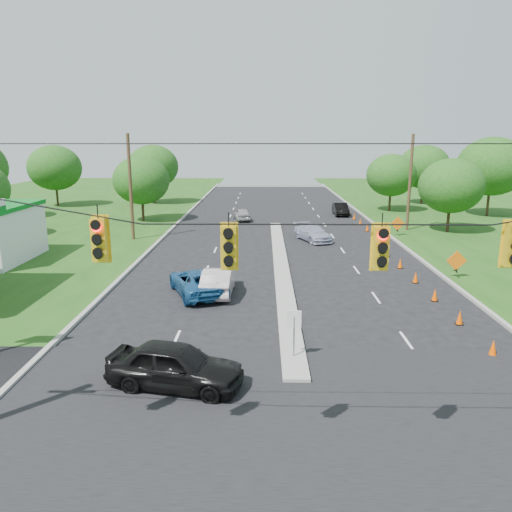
{
  "coord_description": "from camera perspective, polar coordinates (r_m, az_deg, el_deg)",
  "views": [
    {
      "loc": [
        -1.2,
        -12.26,
        8.49
      ],
      "look_at": [
        -1.58,
        12.04,
        2.8
      ],
      "focal_mm": 35.0,
      "sensor_mm": 36.0,
      "label": 1
    }
  ],
  "objects": [
    {
      "name": "ground",
      "position": [
        14.96,
        5.73,
        -21.48
      ],
      "size": [
        160.0,
        160.0,
        0.0
      ],
      "primitive_type": "plane",
      "color": "black",
      "rests_on": "ground"
    },
    {
      "name": "cross_street",
      "position": [
        14.96,
        5.73,
        -21.48
      ],
      "size": [
        160.0,
        14.0,
        0.02
      ],
      "primitive_type": "cube",
      "color": "black",
      "rests_on": "ground"
    },
    {
      "name": "curb_left",
      "position": [
        44.01,
        -10.79,
        1.82
      ],
      "size": [
        0.25,
        110.0,
        0.16
      ],
      "primitive_type": "cube",
      "color": "gray",
      "rests_on": "ground"
    },
    {
      "name": "curb_right",
      "position": [
        44.56,
        15.58,
        1.71
      ],
      "size": [
        0.25,
        110.0,
        0.16
      ],
      "primitive_type": "cube",
      "color": "gray",
      "rests_on": "ground"
    },
    {
      "name": "median",
      "position": [
        34.34,
        2.87,
        -1.15
      ],
      "size": [
        1.0,
        34.0,
        0.18
      ],
      "primitive_type": "cube",
      "color": "gray",
      "rests_on": "ground"
    },
    {
      "name": "median_sign",
      "position": [
        19.6,
        4.38,
        -7.87
      ],
      "size": [
        0.55,
        0.06,
        2.05
      ],
      "color": "gray",
      "rests_on": "ground"
    },
    {
      "name": "signal_span",
      "position": [
        11.85,
        6.43,
        -4.18
      ],
      "size": [
        25.6,
        0.32,
        9.0
      ],
      "color": "#422D1C",
      "rests_on": "ground"
    },
    {
      "name": "utility_pole_far_left",
      "position": [
        43.92,
        -14.14,
        7.57
      ],
      "size": [
        0.28,
        0.28,
        9.0
      ],
      "primitive_type": "cylinder",
      "color": "#422D1C",
      "rests_on": "ground"
    },
    {
      "name": "utility_pole_far_right",
      "position": [
        49.36,
        17.18,
        7.96
      ],
      "size": [
        0.28,
        0.28,
        9.0
      ],
      "primitive_type": "cylinder",
      "color": "#422D1C",
      "rests_on": "ground"
    },
    {
      "name": "cone_1",
      "position": [
        22.43,
        25.47,
        -9.45
      ],
      "size": [
        0.32,
        0.32,
        0.7
      ],
      "primitive_type": "cone",
      "color": "#FF5000",
      "rests_on": "ground"
    },
    {
      "name": "cone_2",
      "position": [
        25.43,
        22.26,
        -6.51
      ],
      "size": [
        0.32,
        0.32,
        0.7
      ],
      "primitive_type": "cone",
      "color": "#FF5000",
      "rests_on": "ground"
    },
    {
      "name": "cone_3",
      "position": [
        28.54,
        19.76,
        -4.19
      ],
      "size": [
        0.32,
        0.32,
        0.7
      ],
      "primitive_type": "cone",
      "color": "#FF5000",
      "rests_on": "ground"
    },
    {
      "name": "cone_4",
      "position": [
        31.74,
        17.77,
        -2.33
      ],
      "size": [
        0.32,
        0.32,
        0.7
      ],
      "primitive_type": "cone",
      "color": "#FF5000",
      "rests_on": "ground"
    },
    {
      "name": "cone_5",
      "position": [
        34.99,
        16.16,
        -0.8
      ],
      "size": [
        0.32,
        0.32,
        0.7
      ],
      "primitive_type": "cone",
      "color": "#FF5000",
      "rests_on": "ground"
    },
    {
      "name": "cone_6",
      "position": [
        38.29,
        14.82,
        0.46
      ],
      "size": [
        0.32,
        0.32,
        0.7
      ],
      "primitive_type": "cone",
      "color": "#FF5000",
      "rests_on": "ground"
    },
    {
      "name": "cone_7",
      "position": [
        41.75,
        14.49,
        1.51
      ],
      "size": [
        0.32,
        0.32,
        0.7
      ],
      "primitive_type": "cone",
      "color": "#FF5000",
      "rests_on": "ground"
    },
    {
      "name": "cone_8",
      "position": [
        45.1,
        13.47,
        2.42
      ],
      "size": [
        0.32,
        0.32,
        0.7
      ],
      "primitive_type": "cone",
      "color": "#FF5000",
      "rests_on": "ground"
    },
    {
      "name": "cone_9",
      "position": [
        48.46,
        12.6,
        3.19
      ],
      "size": [
        0.32,
        0.32,
        0.7
      ],
      "primitive_type": "cone",
      "color": "#FF5000",
      "rests_on": "ground"
    },
    {
      "name": "cone_10",
      "position": [
        51.85,
        11.83,
        3.87
      ],
      "size": [
        0.32,
        0.32,
        0.7
      ],
      "primitive_type": "cone",
      "color": "#FF5000",
      "rests_on": "ground"
    },
    {
      "name": "cone_11",
      "position": [
        55.25,
        11.16,
        4.46
      ],
      "size": [
        0.32,
        0.32,
        0.7
      ],
      "primitive_type": "cone",
      "color": "#FF5000",
      "rests_on": "ground"
    },
    {
      "name": "cone_12",
      "position": [
        58.66,
        10.57,
        4.98
      ],
      "size": [
        0.32,
        0.32,
        0.7
      ],
      "primitive_type": "cone",
      "color": "#FF5000",
      "rests_on": "ground"
    },
    {
      "name": "work_sign_1",
      "position": [
        33.38,
        21.94,
        -0.6
      ],
      "size": [
        1.27,
        0.58,
        1.37
      ],
      "color": "black",
      "rests_on": "ground"
    },
    {
      "name": "work_sign_2",
      "position": [
        46.45,
        15.89,
        3.51
      ],
      "size": [
        1.27,
        0.58,
        1.37
      ],
      "color": "black",
      "rests_on": "ground"
    },
    {
      "name": "tree_4",
      "position": [
        69.71,
        -22.02,
        9.33
      ],
      "size": [
        6.72,
        6.72,
        7.84
      ],
      "color": "black",
      "rests_on": "ground"
    },
    {
      "name": "tree_5",
      "position": [
        53.96,
        -12.97,
        8.43
      ],
      "size": [
        5.88,
        5.88,
        6.86
      ],
      "color": "black",
      "rests_on": "ground"
    },
    {
      "name": "tree_6",
      "position": [
        68.96,
        -11.68,
        9.98
      ],
      "size": [
        6.72,
        6.72,
        7.84
      ],
      "color": "black",
      "rests_on": "ground"
    },
    {
      "name": "tree_9",
      "position": [
        49.52,
        21.41,
        7.47
      ],
      "size": [
        5.88,
        5.88,
        6.86
      ],
      "color": "black",
      "rests_on": "ground"
    },
    {
      "name": "tree_10",
      "position": [
        61.71,
        25.35,
        9.23
      ],
      "size": [
        7.56,
        7.56,
        8.82
      ],
      "color": "black",
      "rests_on": "ground"
    },
    {
      "name": "tree_11",
      "position": [
        70.61,
        18.64,
        9.63
      ],
      "size": [
        6.72,
        6.72,
        7.84
      ],
      "color": "black",
      "rests_on": "ground"
    },
    {
      "name": "tree_12",
      "position": [
        62.28,
        15.21,
        8.9
      ],
      "size": [
        5.88,
        5.88,
        6.86
      ],
      "color": "black",
      "rests_on": "ground"
    },
    {
      "name": "black_sedan",
      "position": [
        17.99,
        -9.21,
        -12.26
      ],
      "size": [
        5.1,
        2.91,
        1.63
      ],
      "primitive_type": "imported",
      "rotation": [
        0.0,
        0.0,
        1.36
      ],
      "color": "black",
      "rests_on": "ground"
    },
    {
      "name": "white_sedan",
      "position": [
        28.12,
        -4.32,
        -2.83
      ],
      "size": [
        1.69,
        4.61,
        1.51
      ],
      "primitive_type": "imported",
      "rotation": [
        0.0,
        0.0,
        3.12
      ],
      "color": "beige",
      "rests_on": "ground"
    },
    {
      "name": "blue_pickup",
      "position": [
        28.13,
        -6.7,
        -2.93
      ],
      "size": [
        4.18,
        5.76,
        1.46
      ],
      "primitive_type": "imported",
      "rotation": [
        0.0,
        0.0,
        3.52
      ],
      "color": "#1E5389",
      "rests_on": "ground"
    },
    {
      "name": "silver_car_far",
      "position": [
        43.07,
        6.49,
        2.64
      ],
      "size": [
        3.46,
        5.04,
        1.35
      ],
      "primitive_type": "imported",
      "rotation": [
        0.0,
        0.0,
        0.37
      ],
      "color": "#9FA3BC",
      "rests_on": "ground"
    },
    {
      "name": "silver_car_oncoming",
      "position": [
        53.72,
        -1.59,
        4.8
      ],
      "size": [
        2.14,
        4.09,
        1.33
      ],
      "primitive_type": "imported",
      "rotation": [
        0.0,
        0.0,
        3.29
      ],
      "color": "#9B9B9B",
      "rests_on": "ground"
    },
    {
      "name": "dark_car_receding",
      "position": [
        58.27,
        9.63,
        5.31
      ],
      "size": [
        1.49,
        4.26,
        1.4
      ],
      "primitive_type": "imported",
      "rotation": [
        0.0,
        0.0,
        -0.0
      ],
      "color": "black",
      "rests_on": "ground"
    }
  ]
}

